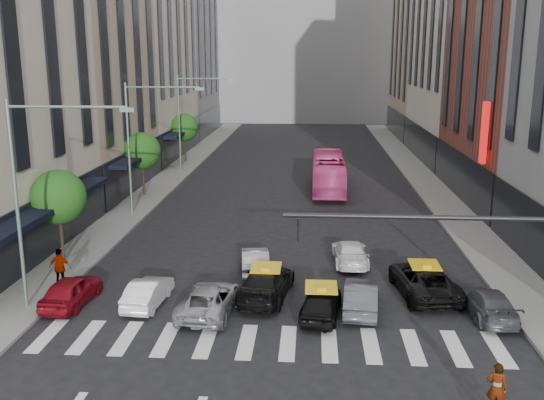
% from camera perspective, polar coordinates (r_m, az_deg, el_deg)
% --- Properties ---
extents(ground, '(160.00, 160.00, 0.00)m').
position_cam_1_polar(ground, '(22.85, -0.21, -14.95)').
color(ground, black).
rests_on(ground, ground).
extents(sidewalk_left, '(3.00, 96.00, 0.15)m').
position_cam_1_polar(sidewalk_left, '(52.81, -10.46, 1.39)').
color(sidewalk_left, slate).
rests_on(sidewalk_left, ground).
extents(sidewalk_right, '(3.00, 96.00, 0.15)m').
position_cam_1_polar(sidewalk_right, '(52.20, 14.84, 1.02)').
color(sidewalk_right, slate).
rests_on(sidewalk_right, ground).
extents(building_left_b, '(8.00, 16.00, 24.00)m').
position_cam_1_polar(building_left_b, '(51.48, -17.73, 14.05)').
color(building_left_b, tan).
rests_on(building_left_b, ground).
extents(building_left_d, '(8.00, 18.00, 30.00)m').
position_cam_1_polar(building_left_d, '(87.13, -8.77, 15.96)').
color(building_left_d, gray).
rests_on(building_left_d, ground).
extents(building_right_b, '(8.00, 18.00, 26.00)m').
position_cam_1_polar(building_right_b, '(49.63, 22.89, 14.86)').
color(building_right_b, brown).
rests_on(building_right_b, ground).
extents(building_right_d, '(8.00, 18.00, 28.00)m').
position_cam_1_polar(building_right_d, '(86.54, 14.66, 15.05)').
color(building_right_d, tan).
rests_on(building_right_d, ground).
extents(building_far, '(30.00, 10.00, 36.00)m').
position_cam_1_polar(building_far, '(105.32, 3.14, 17.25)').
color(building_far, gray).
rests_on(building_far, ground).
extents(tree_near, '(2.88, 2.88, 4.95)m').
position_cam_1_polar(tree_near, '(33.61, -19.46, 0.25)').
color(tree_near, black).
rests_on(tree_near, sidewalk_left).
extents(tree_mid, '(2.88, 2.88, 4.95)m').
position_cam_1_polar(tree_mid, '(48.45, -12.13, 4.54)').
color(tree_mid, black).
rests_on(tree_mid, sidewalk_left).
extents(tree_far, '(2.88, 2.88, 4.95)m').
position_cam_1_polar(tree_far, '(63.86, -8.25, 6.77)').
color(tree_far, black).
rests_on(tree_far, sidewalk_left).
extents(streetlamp_near, '(5.38, 0.25, 9.00)m').
position_cam_1_polar(streetlamp_near, '(27.10, -21.30, 1.96)').
color(streetlamp_near, gray).
rests_on(streetlamp_near, sidewalk_left).
extents(streetlamp_mid, '(5.38, 0.25, 9.00)m').
position_cam_1_polar(streetlamp_mid, '(41.96, -12.17, 6.32)').
color(streetlamp_mid, gray).
rests_on(streetlamp_mid, sidewalk_left).
extents(streetlamp_far, '(5.38, 0.25, 9.00)m').
position_cam_1_polar(streetlamp_far, '(57.43, -7.83, 8.32)').
color(streetlamp_far, gray).
rests_on(streetlamp_far, sidewalk_left).
extents(traffic_signal, '(10.10, 0.20, 6.00)m').
position_cam_1_polar(traffic_signal, '(21.06, 21.04, -5.14)').
color(traffic_signal, black).
rests_on(traffic_signal, ground).
extents(liberty_sign, '(0.30, 0.70, 4.00)m').
position_cam_1_polar(liberty_sign, '(41.88, 19.36, 5.99)').
color(liberty_sign, red).
rests_on(liberty_sign, ground).
extents(car_red, '(1.86, 4.03, 1.34)m').
position_cam_1_polar(car_red, '(28.72, -18.36, -8.08)').
color(car_red, maroon).
rests_on(car_red, ground).
extents(car_white_front, '(1.59, 3.79, 1.22)m').
position_cam_1_polar(car_white_front, '(27.84, -11.59, -8.48)').
color(car_white_front, white).
rests_on(car_white_front, ground).
extents(car_silver, '(2.52, 4.76, 1.27)m').
position_cam_1_polar(car_silver, '(26.59, -5.91, -9.26)').
color(car_silver, '#9E9FA3').
rests_on(car_silver, ground).
extents(taxi_left, '(2.69, 5.21, 1.45)m').
position_cam_1_polar(taxi_left, '(28.00, -0.55, -7.81)').
color(taxi_left, black).
rests_on(taxi_left, ground).
extents(taxi_center, '(2.07, 4.06, 1.32)m').
position_cam_1_polar(taxi_center, '(26.15, 4.63, -9.57)').
color(taxi_center, black).
rests_on(taxi_center, ground).
extents(car_grey_mid, '(1.77, 4.17, 1.34)m').
position_cam_1_polar(car_grey_mid, '(26.96, 8.35, -8.94)').
color(car_grey_mid, '#404248').
rests_on(car_grey_mid, ground).
extents(taxi_right, '(3.00, 5.45, 1.44)m').
position_cam_1_polar(taxi_right, '(29.23, 14.09, -7.30)').
color(taxi_right, black).
rests_on(taxi_right, ground).
extents(car_grey_curb, '(1.88, 4.26, 1.21)m').
position_cam_1_polar(car_grey_curb, '(27.70, 19.65, -9.13)').
color(car_grey_curb, '#45484E').
rests_on(car_grey_curb, ground).
extents(car_row2_left, '(1.85, 4.04, 1.29)m').
position_cam_1_polar(car_row2_left, '(31.20, -1.61, -5.71)').
color(car_row2_left, '#A9A9AF').
rests_on(car_row2_left, ground).
extents(car_row2_right, '(1.91, 4.35, 1.24)m').
position_cam_1_polar(car_row2_right, '(32.78, 7.35, -4.90)').
color(car_row2_right, white).
rests_on(car_row2_right, ground).
extents(bus, '(2.61, 10.86, 3.02)m').
position_cam_1_polar(bus, '(50.20, 5.33, 2.60)').
color(bus, '#EA4591').
rests_on(bus, ground).
extents(rider, '(0.70, 0.58, 1.66)m').
position_cam_1_polar(rider, '(19.97, 20.57, -14.39)').
color(rider, gray).
rests_on(rider, motorcycle).
extents(pedestrian_far, '(1.12, 0.50, 1.88)m').
position_cam_1_polar(pedestrian_far, '(30.53, -19.31, -6.04)').
color(pedestrian_far, gray).
rests_on(pedestrian_far, sidewalk_left).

